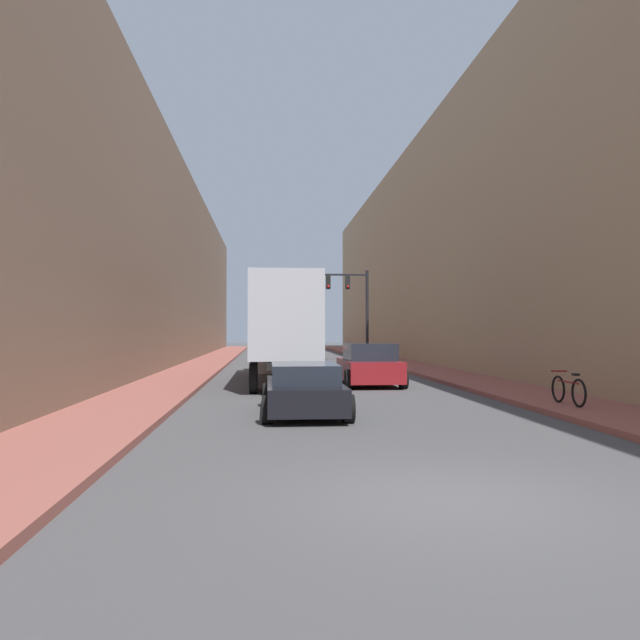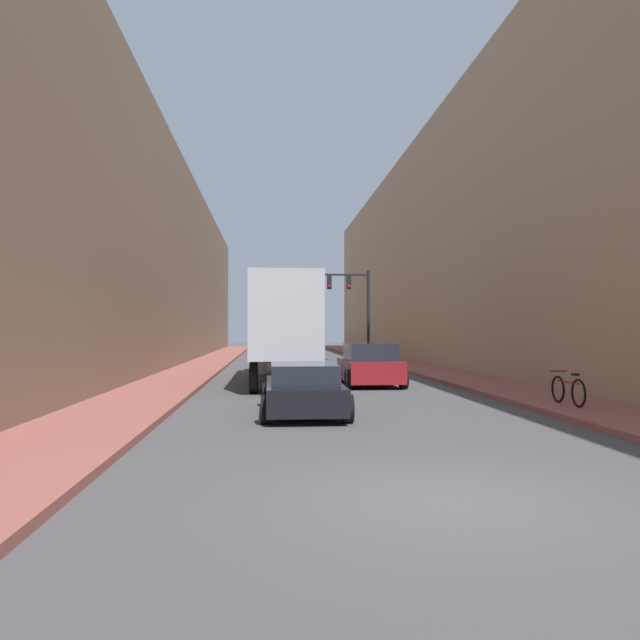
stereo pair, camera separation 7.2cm
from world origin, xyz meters
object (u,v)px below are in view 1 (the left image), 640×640
suv_car (369,365)px  traffic_signal_gantry (346,297)px  semi_truck (282,325)px  sedan_car (304,389)px  parked_bicycle (568,390)px

suv_car → traffic_signal_gantry: traffic_signal_gantry is taller
semi_truck → traffic_signal_gantry: size_ratio=2.11×
semi_truck → traffic_signal_gantry: traffic_signal_gantry is taller
sedan_car → suv_car: bearing=69.7°
semi_truck → sedan_car: (0.31, -10.29, -1.68)m
semi_truck → parked_bicycle: bearing=-55.1°
semi_truck → parked_bicycle: size_ratio=7.04×
suv_car → sedan_car: bearing=-110.3°
sedan_car → traffic_signal_gantry: traffic_signal_gantry is taller
semi_truck → suv_car: semi_truck is taller
semi_truck → traffic_signal_gantry: (4.62, 15.21, 2.02)m
traffic_signal_gantry → parked_bicycle: traffic_signal_gantry is taller
parked_bicycle → suv_car: bearing=116.3°
suv_car → parked_bicycle: size_ratio=2.43×
semi_truck → traffic_signal_gantry: 16.02m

